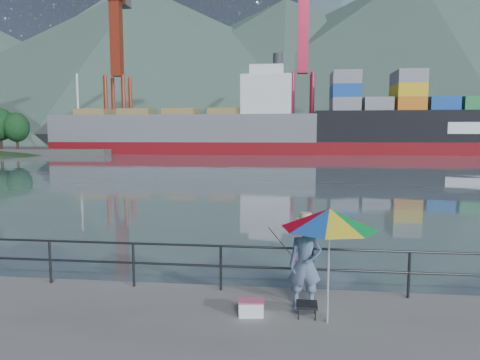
% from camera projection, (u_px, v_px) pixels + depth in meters
% --- Properties ---
extents(harbor_water, '(500.00, 280.00, 0.00)m').
position_uv_depth(harbor_water, '(282.00, 145.00, 136.32)').
color(harbor_water, slate).
rests_on(harbor_water, ground).
extents(far_dock, '(200.00, 40.00, 0.40)m').
position_uv_depth(far_dock, '(322.00, 149.00, 98.63)').
color(far_dock, '#514F4C').
rests_on(far_dock, ground).
extents(guardrail, '(22.00, 0.06, 1.03)m').
position_uv_depth(guardrail, '(177.00, 266.00, 9.54)').
color(guardrail, '#2D3033').
rests_on(guardrail, ground).
extents(mountains, '(600.00, 332.80, 80.00)m').
position_uv_depth(mountains, '(367.00, 67.00, 204.88)').
color(mountains, '#385147').
rests_on(mountains, ground).
extents(port_cranes, '(116.00, 28.00, 38.40)m').
position_uv_depth(port_cranes, '(433.00, 71.00, 85.63)').
color(port_cranes, '#AC341E').
rests_on(port_cranes, ground).
extents(container_stacks, '(58.00, 5.40, 7.80)m').
position_uv_depth(container_stacks, '(433.00, 137.00, 95.93)').
color(container_stacks, '#267F3F').
rests_on(container_stacks, ground).
extents(fisherman, '(0.66, 0.44, 1.77)m').
position_uv_depth(fisherman, '(305.00, 264.00, 8.45)').
color(fisherman, navy).
rests_on(fisherman, ground).
extents(beach_umbrella, '(2.01, 2.01, 2.13)m').
position_uv_depth(beach_umbrella, '(330.00, 218.00, 7.62)').
color(beach_umbrella, white).
rests_on(beach_umbrella, ground).
extents(folding_stool, '(0.40, 0.40, 0.26)m').
position_uv_depth(folding_stool, '(307.00, 310.00, 8.08)').
color(folding_stool, black).
rests_on(folding_stool, ground).
extents(cooler_bag, '(0.50, 0.37, 0.27)m').
position_uv_depth(cooler_bag, '(251.00, 308.00, 8.15)').
color(cooler_bag, white).
rests_on(cooler_bag, ground).
extents(fishing_rod, '(0.72, 1.77, 1.34)m').
position_uv_depth(fishing_rod, '(285.00, 287.00, 9.65)').
color(fishing_rod, black).
rests_on(fishing_rod, ground).
extents(bulk_carrier, '(49.46, 8.56, 14.50)m').
position_uv_depth(bulk_carrier, '(193.00, 130.00, 80.69)').
color(bulk_carrier, maroon).
rests_on(bulk_carrier, ground).
extents(container_ship, '(54.72, 9.12, 18.10)m').
position_uv_depth(container_ship, '(478.00, 121.00, 76.91)').
color(container_ship, maroon).
rests_on(container_ship, ground).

